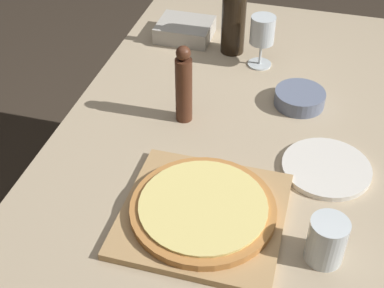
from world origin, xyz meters
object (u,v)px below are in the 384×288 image
(wine_glass, at_px, (262,32))
(small_bowl, at_px, (300,98))
(pepper_mill, at_px, (184,86))
(wine_bottle, at_px, (234,14))
(pizza, at_px, (202,208))

(wine_glass, bearing_deg, small_bowl, -51.27)
(wine_glass, xyz_separation_m, small_bowl, (0.14, -0.18, -0.09))
(wine_glass, distance_m, small_bowl, 0.25)
(pepper_mill, bearing_deg, wine_bottle, 82.69)
(pizza, distance_m, small_bowl, 0.51)
(small_bowl, bearing_deg, pizza, -107.95)
(pepper_mill, bearing_deg, wine_glass, 65.34)
(wine_glass, bearing_deg, pizza, -91.18)
(wine_bottle, height_order, wine_glass, wine_bottle)
(pepper_mill, xyz_separation_m, wine_glass, (0.15, 0.33, 0.01))
(pizza, relative_size, small_bowl, 2.28)
(wine_bottle, distance_m, small_bowl, 0.36)
(wine_bottle, relative_size, small_bowl, 2.34)
(wine_bottle, relative_size, wine_glass, 2.03)
(pizza, distance_m, pepper_mill, 0.37)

